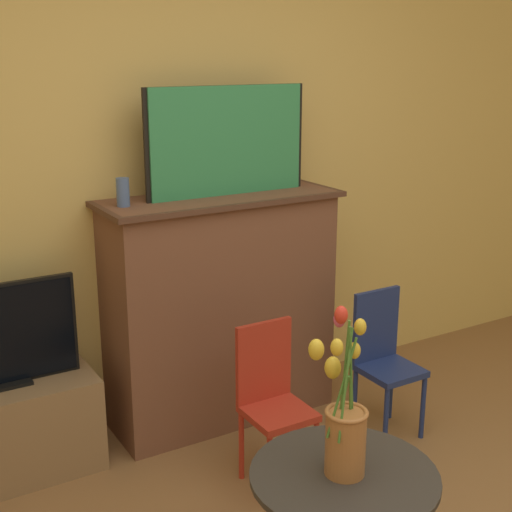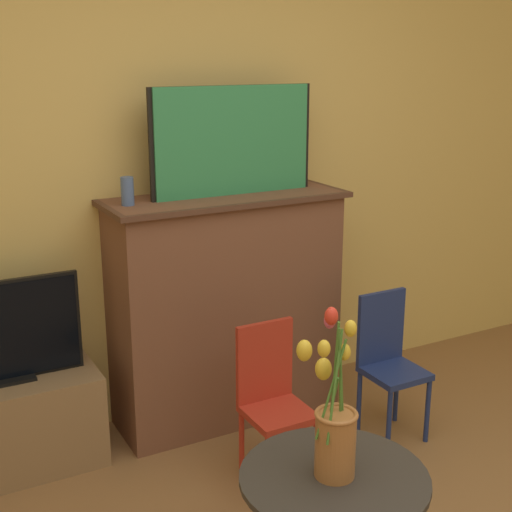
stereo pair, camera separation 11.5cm
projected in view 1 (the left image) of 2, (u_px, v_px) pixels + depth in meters
wall_back at (164, 151)px, 3.44m from camera, size 8.00×0.06×2.70m
fireplace_mantel at (221, 307)px, 3.55m from camera, size 1.18×0.44×1.15m
painting at (228, 141)px, 3.35m from camera, size 0.84×0.03×0.51m
mantel_candle at (123, 192)px, 3.14m from camera, size 0.06×0.06×0.13m
tv_stand at (3, 432)px, 3.11m from camera, size 0.81×0.37×0.43m
chair_red at (272, 395)px, 3.05m from camera, size 0.27×0.27×0.71m
chair_blue at (384, 355)px, 3.45m from camera, size 0.27×0.27×0.71m
vase_tulips at (344, 424)px, 2.19m from camera, size 0.22×0.19×0.54m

